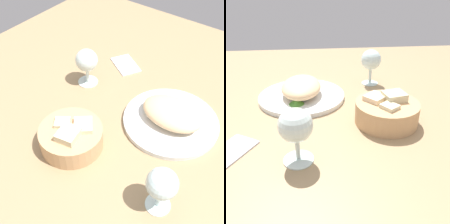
% 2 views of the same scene
% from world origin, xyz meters
% --- Properties ---
extents(ground_plane, '(1.40, 1.40, 0.02)m').
position_xyz_m(ground_plane, '(0.00, 0.00, -0.01)').
color(ground_plane, '#A1845D').
extents(plate, '(0.27, 0.27, 0.01)m').
position_xyz_m(plate, '(-0.09, -0.12, 0.01)').
color(plate, white).
rests_on(plate, ground_plane).
extents(omelette, '(0.18, 0.13, 0.05)m').
position_xyz_m(omelette, '(-0.09, -0.12, 0.04)').
color(omelette, beige).
rests_on(omelette, plate).
extents(lettuce_garnish, '(0.04, 0.04, 0.02)m').
position_xyz_m(lettuce_garnish, '(-0.02, -0.13, 0.02)').
color(lettuce_garnish, '#488A31').
rests_on(lettuce_garnish, plate).
extents(bread_basket, '(0.17, 0.17, 0.08)m').
position_xyz_m(bread_basket, '(0.08, 0.11, 0.03)').
color(bread_basket, tan).
rests_on(bread_basket, ground_plane).
extents(wine_glass_near, '(0.07, 0.07, 0.12)m').
position_xyz_m(wine_glass_near, '(0.22, -0.12, 0.08)').
color(wine_glass_near, silver).
rests_on(wine_glass_near, ground_plane).
extents(wine_glass_far, '(0.07, 0.07, 0.12)m').
position_xyz_m(wine_glass_far, '(-0.19, 0.12, 0.08)').
color(wine_glass_far, silver).
rests_on(wine_glass_far, ground_plane).
extents(folded_napkin, '(0.13, 0.12, 0.01)m').
position_xyz_m(folded_napkin, '(0.17, -0.27, 0.00)').
color(folded_napkin, white).
rests_on(folded_napkin, ground_plane).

